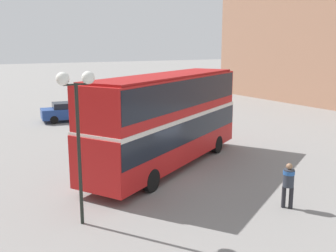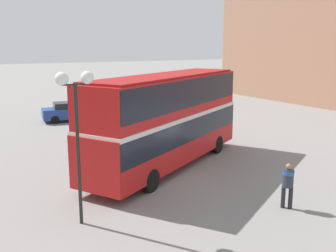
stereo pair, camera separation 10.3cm
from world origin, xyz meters
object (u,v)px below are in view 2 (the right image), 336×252
(double_decker_bus, at_px, (168,115))
(pedestrian_foreground, at_px, (288,181))
(parked_car_kerb_near, at_px, (71,111))
(street_lamp_twin_globe, at_px, (76,102))

(double_decker_bus, distance_m, pedestrian_foreground, 7.09)
(pedestrian_foreground, relative_size, parked_car_kerb_near, 0.37)
(double_decker_bus, distance_m, street_lamp_twin_globe, 7.37)
(parked_car_kerb_near, distance_m, street_lamp_twin_globe, 19.67)
(pedestrian_foreground, relative_size, street_lamp_twin_globe, 0.34)
(pedestrian_foreground, bearing_deg, double_decker_bus, -117.77)
(pedestrian_foreground, xyz_separation_m, street_lamp_twin_globe, (-7.14, 2.65, 3.19))
(pedestrian_foreground, height_order, parked_car_kerb_near, pedestrian_foreground)
(parked_car_kerb_near, bearing_deg, double_decker_bus, -79.38)
(pedestrian_foreground, xyz_separation_m, parked_car_kerb_near, (-1.94, 21.29, -0.29))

